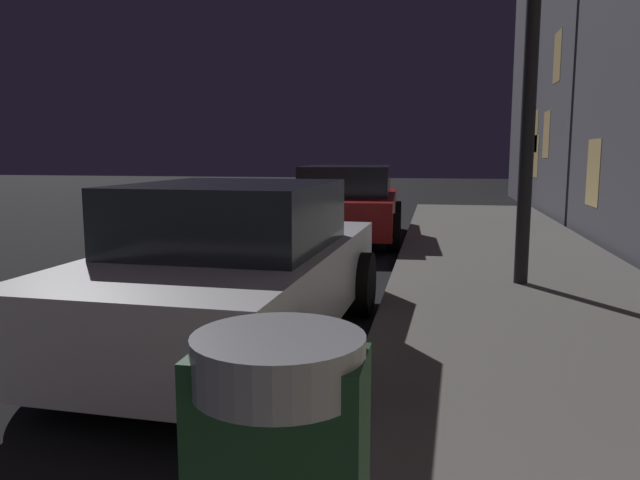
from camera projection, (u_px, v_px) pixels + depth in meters
car_white at (235, 268)px, 5.22m from camera, size 2.14×4.13×1.43m
car_red at (347, 204)px, 11.67m from camera, size 2.23×4.30×1.43m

